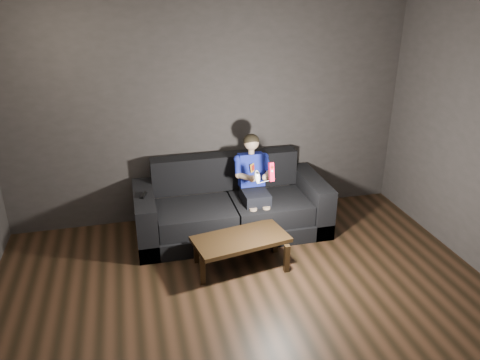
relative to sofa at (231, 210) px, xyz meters
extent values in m
plane|color=black|center=(-0.14, -1.96, -0.29)|extent=(5.00, 5.00, 0.00)
cube|color=#34302D|center=(-0.14, 0.54, 1.06)|extent=(5.00, 0.04, 2.70)
cube|color=beige|center=(-0.14, -1.96, 2.41)|extent=(5.00, 5.00, 0.02)
cube|color=black|center=(0.00, -0.03, -0.19)|extent=(2.28, 0.98, 0.20)
cube|color=black|center=(-0.46, -0.14, 0.03)|extent=(0.89, 0.69, 0.24)
cube|color=black|center=(0.46, -0.14, 0.03)|extent=(0.89, 0.69, 0.24)
cube|color=black|center=(0.00, 0.35, 0.37)|extent=(1.82, 0.23, 0.45)
cube|color=black|center=(-1.03, -0.03, 0.02)|extent=(0.23, 0.98, 0.62)
cube|color=black|center=(1.03, -0.03, 0.02)|extent=(0.23, 0.98, 0.62)
cube|color=black|center=(0.26, -0.16, 0.22)|extent=(0.30, 0.38, 0.14)
cube|color=navy|center=(0.26, 0.04, 0.48)|extent=(0.30, 0.21, 0.41)
cube|color=gold|center=(0.26, -0.04, 0.54)|extent=(0.09, 0.09, 0.10)
cube|color=red|center=(0.26, -0.05, 0.54)|extent=(0.06, 0.06, 0.06)
cylinder|color=tan|center=(0.26, 0.04, 0.71)|extent=(0.07, 0.07, 0.06)
sphere|color=tan|center=(0.26, 0.04, 0.83)|extent=(0.18, 0.18, 0.18)
ellipsoid|color=black|center=(0.26, 0.05, 0.85)|extent=(0.19, 0.19, 0.16)
cylinder|color=navy|center=(0.08, -0.02, 0.56)|extent=(0.08, 0.22, 0.19)
cylinder|color=navy|center=(0.44, -0.02, 0.56)|extent=(0.08, 0.22, 0.19)
cylinder|color=tan|center=(0.13, -0.18, 0.51)|extent=(0.14, 0.23, 0.10)
cylinder|color=tan|center=(0.40, -0.18, 0.51)|extent=(0.14, 0.23, 0.10)
sphere|color=tan|center=(0.19, -0.28, 0.50)|extent=(0.08, 0.08, 0.08)
sphere|color=tan|center=(0.34, -0.28, 0.50)|extent=(0.08, 0.08, 0.08)
cylinder|color=tan|center=(0.18, -0.35, 0.00)|extent=(0.09, 0.09, 0.34)
cylinder|color=tan|center=(0.34, -0.35, 0.00)|extent=(0.09, 0.09, 0.34)
cube|color=red|center=(0.34, -0.49, 0.66)|extent=(0.06, 0.08, 0.21)
cube|color=maroon|center=(0.34, -0.51, 0.72)|extent=(0.03, 0.01, 0.03)
cylinder|color=silver|center=(0.34, -0.51, 0.64)|extent=(0.02, 0.01, 0.02)
ellipsoid|color=silver|center=(0.19, -0.48, 0.61)|extent=(0.08, 0.11, 0.16)
cylinder|color=black|center=(0.19, -0.52, 0.67)|extent=(0.03, 0.01, 0.03)
cube|color=black|center=(-1.03, -0.08, 0.35)|extent=(0.08, 0.15, 0.03)
cube|color=black|center=(-1.03, -0.04, 0.36)|extent=(0.02, 0.02, 0.00)
cube|color=black|center=(-0.08, -0.80, 0.05)|extent=(1.07, 0.67, 0.05)
cube|color=black|center=(-0.53, -1.00, -0.13)|extent=(0.05, 0.05, 0.32)
cube|color=black|center=(0.37, -1.00, -0.13)|extent=(0.05, 0.05, 0.32)
cube|color=black|center=(-0.53, -0.60, -0.13)|extent=(0.05, 0.05, 0.32)
cube|color=black|center=(0.37, -0.60, -0.13)|extent=(0.05, 0.05, 0.32)
camera|label=1|loc=(-1.11, -4.96, 2.58)|focal=35.00mm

